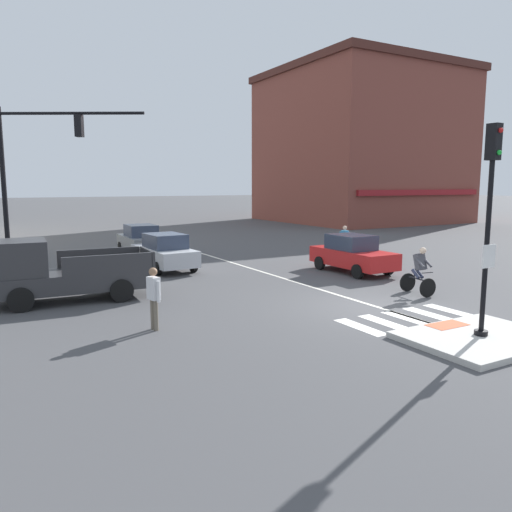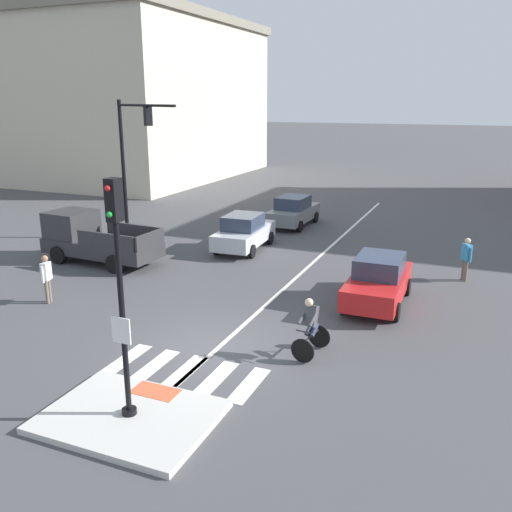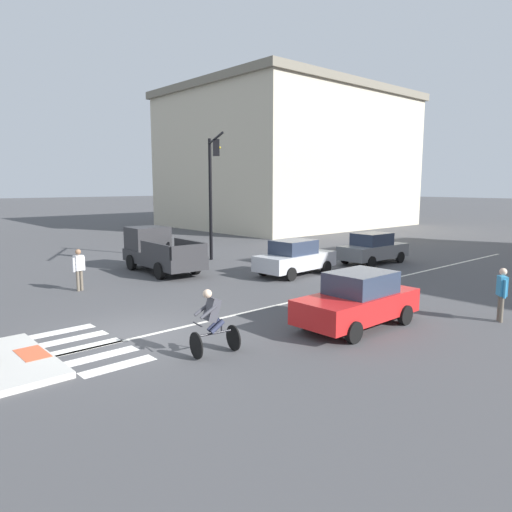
{
  "view_description": "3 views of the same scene",
  "coord_description": "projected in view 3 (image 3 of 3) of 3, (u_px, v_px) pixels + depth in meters",
  "views": [
    {
      "loc": [
        -10.55,
        -11.36,
        3.8
      ],
      "look_at": [
        -1.25,
        5.27,
        1.06
      ],
      "focal_mm": 34.78,
      "sensor_mm": 36.0,
      "label": 1
    },
    {
      "loc": [
        6.49,
        -12.23,
        6.63
      ],
      "look_at": [
        -0.49,
        4.38,
        1.45
      ],
      "focal_mm": 38.21,
      "sensor_mm": 36.0,
      "label": 2
    },
    {
      "loc": [
        11.81,
        -6.09,
        4.17
      ],
      "look_at": [
        -0.53,
        4.89,
        1.7
      ],
      "focal_mm": 33.52,
      "sensor_mm": 36.0,
      "label": 3
    }
  ],
  "objects": [
    {
      "name": "cyclist",
      "position": [
        213.0,
        321.0,
        11.68
      ],
      "size": [
        0.8,
        1.17,
        1.68
      ],
      "color": "black",
      "rests_on": "ground"
    },
    {
      "name": "crosswalk_stripe_d",
      "position": [
        102.0,
        356.0,
        11.74
      ],
      "size": [
        0.44,
        1.8,
        0.01
      ],
      "primitive_type": "cube",
      "color": "silver",
      "rests_on": "ground"
    },
    {
      "name": "crosswalk_stripe_c",
      "position": [
        88.0,
        347.0,
        12.4
      ],
      "size": [
        0.44,
        1.8,
        0.01
      ],
      "primitive_type": "cube",
      "color": "silver",
      "rests_on": "ground"
    },
    {
      "name": "car_red_eastbound_mid",
      "position": [
        358.0,
        300.0,
        14.05
      ],
      "size": [
        1.87,
        4.11,
        1.64
      ],
      "color": "red",
      "rests_on": "ground"
    },
    {
      "name": "car_silver_westbound_far",
      "position": [
        295.0,
        258.0,
        22.22
      ],
      "size": [
        2.01,
        4.19,
        1.64
      ],
      "color": "silver",
      "rests_on": "ground"
    },
    {
      "name": "crosswalk_stripe_a",
      "position": [
        63.0,
        331.0,
        13.71
      ],
      "size": [
        0.44,
        1.8,
        0.01
      ],
      "primitive_type": "cube",
      "color": "silver",
      "rests_on": "ground"
    },
    {
      "name": "pedestrian_at_curb_left",
      "position": [
        79.0,
        266.0,
        18.82
      ],
      "size": [
        0.3,
        0.54,
        1.67
      ],
      "color": "#6B6051",
      "rests_on": "ground"
    },
    {
      "name": "crosswalk_stripe_b",
      "position": [
        74.0,
        339.0,
        13.06
      ],
      "size": [
        0.44,
        1.8,
        0.01
      ],
      "primitive_type": "cube",
      "color": "silver",
      "rests_on": "ground"
    },
    {
      "name": "building_corner_left",
      "position": [
        288.0,
        160.0,
        49.1
      ],
      "size": [
        18.43,
        22.05,
        13.32
      ],
      "color": "beige",
      "rests_on": "ground"
    },
    {
      "name": "car_grey_westbound_distant",
      "position": [
        373.0,
        248.0,
        25.45
      ],
      "size": [
        1.94,
        4.15,
        1.64
      ],
      "color": "slate",
      "rests_on": "ground"
    },
    {
      "name": "tactile_pad_front",
      "position": [
        32.0,
        353.0,
        11.49
      ],
      "size": [
        1.1,
        0.6,
        0.01
      ],
      "primitive_type": "cube",
      "color": "#DB5B38",
      "rests_on": "traffic_island"
    },
    {
      "name": "lane_centre_line",
      "position": [
        359.0,
        286.0,
        19.8
      ],
      "size": [
        0.14,
        28.0,
        0.01
      ],
      "primitive_type": "cube",
      "color": "silver",
      "rests_on": "ground"
    },
    {
      "name": "pedestrian_waiting_far_side",
      "position": [
        502.0,
        290.0,
        14.55
      ],
      "size": [
        0.4,
        0.44,
        1.67
      ],
      "color": "#6B6051",
      "rests_on": "ground"
    },
    {
      "name": "ground_plane",
      "position": [
        138.0,
        335.0,
        13.35
      ],
      "size": [
        300.0,
        300.0,
        0.0
      ],
      "primitive_type": "plane",
      "color": "#474749"
    },
    {
      "name": "pickup_truck_charcoal_cross_left",
      "position": [
        158.0,
        251.0,
        23.16
      ],
      "size": [
        5.2,
        2.27,
        2.08
      ],
      "color": "#2D2D30",
      "rests_on": "ground"
    },
    {
      "name": "traffic_light_mast",
      "position": [
        212.0,
        180.0,
        25.15
      ],
      "size": [
        4.77,
        2.85,
        6.65
      ],
      "color": "black",
      "rests_on": "ground"
    },
    {
      "name": "crosswalk_stripe_e",
      "position": [
        118.0,
        366.0,
        11.09
      ],
      "size": [
        0.44,
        1.8,
        0.01
      ],
      "primitive_type": "cube",
      "color": "silver",
      "rests_on": "ground"
    }
  ]
}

